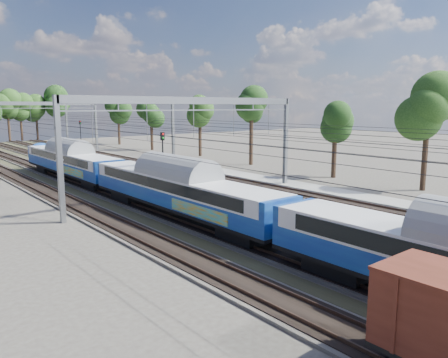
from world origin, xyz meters
TOP-DOWN VIEW (x-y plane):
  - track_bed at (-0.00, 45.00)m, footprint 21.00×130.00m
  - platform at (12.00, 20.00)m, footprint 3.00×70.00m
  - catenary at (0.33, 52.69)m, footprint 25.65×130.00m
  - tree_belt at (5.14, 96.03)m, footprint 40.06×98.85m
  - emu_train at (-4.50, 25.34)m, footprint 3.12×65.97m
  - worker at (0.75, 69.55)m, footprint 0.68×0.81m
  - signal_near at (-0.97, 33.58)m, footprint 0.42×0.38m
  - signal_far at (9.15, 79.74)m, footprint 0.40×0.38m

SIDE VIEW (x-z plane):
  - track_bed at x=0.00m, z-range -0.07..0.27m
  - platform at x=12.00m, z-range 0.00..0.30m
  - worker at x=0.75m, z-range 0.00..1.88m
  - emu_train at x=-4.50m, z-range 0.40..4.97m
  - signal_far at x=9.15m, z-range 0.74..6.32m
  - signal_near at x=-0.97m, z-range 0.78..6.68m
  - catenary at x=0.33m, z-range 1.90..10.90m
  - tree_belt at x=5.14m, z-range 2.41..14.15m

